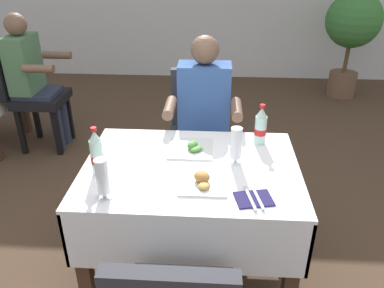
{
  "coord_description": "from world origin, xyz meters",
  "views": [
    {
      "loc": [
        0.18,
        -1.63,
        1.82
      ],
      "look_at": [
        0.06,
        0.25,
        0.82
      ],
      "focal_mm": 36.51,
      "sensor_mm": 36.0,
      "label": 1
    }
  ],
  "objects_px": {
    "beer_glass_middle": "(102,179)",
    "napkin_cutlery_set": "(254,199)",
    "cola_bottle_primary": "(97,154)",
    "main_dining_table": "(191,192)",
    "plate_far_diner": "(191,148)",
    "beer_glass_left": "(236,145)",
    "plate_near_camera": "(203,181)",
    "cola_bottle_secondary": "(261,127)",
    "background_chair_right": "(30,92)",
    "seated_diner_far": "(204,117)",
    "chair_far_diner_seat": "(198,130)",
    "potted_plant_corner": "(352,28)",
    "background_patron": "(32,76)"
  },
  "relations": [
    {
      "from": "beer_glass_middle",
      "to": "chair_far_diner_seat",
      "type": "bearing_deg",
      "value": 71.27
    },
    {
      "from": "main_dining_table",
      "to": "chair_far_diner_seat",
      "type": "distance_m",
      "value": 0.82
    },
    {
      "from": "beer_glass_middle",
      "to": "plate_near_camera",
      "type": "bearing_deg",
      "value": 17.61
    },
    {
      "from": "main_dining_table",
      "to": "cola_bottle_secondary",
      "type": "distance_m",
      "value": 0.56
    },
    {
      "from": "beer_glass_left",
      "to": "cola_bottle_secondary",
      "type": "height_order",
      "value": "cola_bottle_secondary"
    },
    {
      "from": "main_dining_table",
      "to": "cola_bottle_primary",
      "type": "xyz_separation_m",
      "value": [
        -0.47,
        -0.1,
        0.28
      ]
    },
    {
      "from": "main_dining_table",
      "to": "chair_far_diner_seat",
      "type": "xyz_separation_m",
      "value": [
        0.0,
        0.82,
        -0.01
      ]
    },
    {
      "from": "napkin_cutlery_set",
      "to": "seated_diner_far",
      "type": "bearing_deg",
      "value": 105.08
    },
    {
      "from": "plate_near_camera",
      "to": "cola_bottle_primary",
      "type": "distance_m",
      "value": 0.55
    },
    {
      "from": "plate_near_camera",
      "to": "napkin_cutlery_set",
      "type": "distance_m",
      "value": 0.27
    },
    {
      "from": "plate_far_diner",
      "to": "beer_glass_middle",
      "type": "bearing_deg",
      "value": -127.38
    },
    {
      "from": "beer_glass_middle",
      "to": "cola_bottle_primary",
      "type": "height_order",
      "value": "cola_bottle_primary"
    },
    {
      "from": "beer_glass_middle",
      "to": "cola_bottle_secondary",
      "type": "relative_size",
      "value": 0.84
    },
    {
      "from": "seated_diner_far",
      "to": "cola_bottle_secondary",
      "type": "xyz_separation_m",
      "value": [
        0.34,
        -0.42,
        0.13
      ]
    },
    {
      "from": "beer_glass_middle",
      "to": "potted_plant_corner",
      "type": "relative_size",
      "value": 0.16
    },
    {
      "from": "chair_far_diner_seat",
      "to": "beer_glass_left",
      "type": "xyz_separation_m",
      "value": [
        0.24,
        -0.77,
        0.29
      ]
    },
    {
      "from": "plate_near_camera",
      "to": "background_chair_right",
      "type": "distance_m",
      "value": 2.38
    },
    {
      "from": "background_chair_right",
      "to": "beer_glass_middle",
      "type": "bearing_deg",
      "value": -56.83
    },
    {
      "from": "seated_diner_far",
      "to": "cola_bottle_primary",
      "type": "relative_size",
      "value": 4.79
    },
    {
      "from": "chair_far_diner_seat",
      "to": "cola_bottle_secondary",
      "type": "bearing_deg",
      "value": -53.8
    },
    {
      "from": "chair_far_diner_seat",
      "to": "seated_diner_far",
      "type": "distance_m",
      "value": 0.2
    },
    {
      "from": "cola_bottle_primary",
      "to": "napkin_cutlery_set",
      "type": "xyz_separation_m",
      "value": [
        0.78,
        -0.18,
        -0.11
      ]
    },
    {
      "from": "main_dining_table",
      "to": "beer_glass_middle",
      "type": "xyz_separation_m",
      "value": [
        -0.38,
        -0.31,
        0.27
      ]
    },
    {
      "from": "main_dining_table",
      "to": "cola_bottle_secondary",
      "type": "xyz_separation_m",
      "value": [
        0.39,
        0.29,
        0.28
      ]
    },
    {
      "from": "background_patron",
      "to": "cola_bottle_secondary",
      "type": "bearing_deg",
      "value": -32.69
    },
    {
      "from": "seated_diner_far",
      "to": "plate_far_diner",
      "type": "height_order",
      "value": "seated_diner_far"
    },
    {
      "from": "main_dining_table",
      "to": "beer_glass_left",
      "type": "bearing_deg",
      "value": 11.62
    },
    {
      "from": "beer_glass_middle",
      "to": "cola_bottle_primary",
      "type": "bearing_deg",
      "value": 111.87
    },
    {
      "from": "background_patron",
      "to": "potted_plant_corner",
      "type": "height_order",
      "value": "potted_plant_corner"
    },
    {
      "from": "seated_diner_far",
      "to": "napkin_cutlery_set",
      "type": "height_order",
      "value": "seated_diner_far"
    },
    {
      "from": "plate_far_diner",
      "to": "beer_glass_left",
      "type": "distance_m",
      "value": 0.29
    },
    {
      "from": "beer_glass_left",
      "to": "napkin_cutlery_set",
      "type": "distance_m",
      "value": 0.36
    },
    {
      "from": "main_dining_table",
      "to": "seated_diner_far",
      "type": "distance_m",
      "value": 0.73
    },
    {
      "from": "cola_bottle_primary",
      "to": "background_chair_right",
      "type": "xyz_separation_m",
      "value": [
        -1.12,
        1.63,
        -0.3
      ]
    },
    {
      "from": "beer_glass_middle",
      "to": "napkin_cutlery_set",
      "type": "bearing_deg",
      "value": 2.47
    },
    {
      "from": "napkin_cutlery_set",
      "to": "background_patron",
      "type": "distance_m",
      "value": 2.59
    },
    {
      "from": "chair_far_diner_seat",
      "to": "background_patron",
      "type": "relative_size",
      "value": 0.77
    },
    {
      "from": "main_dining_table",
      "to": "beer_glass_left",
      "type": "distance_m",
      "value": 0.37
    },
    {
      "from": "chair_far_diner_seat",
      "to": "beer_glass_left",
      "type": "distance_m",
      "value": 0.86
    },
    {
      "from": "beer_glass_left",
      "to": "background_chair_right",
      "type": "bearing_deg",
      "value": 141.02
    },
    {
      "from": "beer_glass_middle",
      "to": "main_dining_table",
      "type": "bearing_deg",
      "value": 39.28
    },
    {
      "from": "chair_far_diner_seat",
      "to": "napkin_cutlery_set",
      "type": "relative_size",
      "value": 4.94
    },
    {
      "from": "background_patron",
      "to": "beer_glass_left",
      "type": "bearing_deg",
      "value": -39.75
    },
    {
      "from": "seated_diner_far",
      "to": "beer_glass_left",
      "type": "height_order",
      "value": "seated_diner_far"
    },
    {
      "from": "main_dining_table",
      "to": "potted_plant_corner",
      "type": "xyz_separation_m",
      "value": [
        1.74,
        3.11,
        0.29
      ]
    },
    {
      "from": "plate_near_camera",
      "to": "cola_bottle_secondary",
      "type": "relative_size",
      "value": 0.96
    },
    {
      "from": "cola_bottle_primary",
      "to": "cola_bottle_secondary",
      "type": "xyz_separation_m",
      "value": [
        0.86,
        0.39,
        -0.01
      ]
    },
    {
      "from": "plate_far_diner",
      "to": "beer_glass_left",
      "type": "height_order",
      "value": "beer_glass_left"
    },
    {
      "from": "seated_diner_far",
      "to": "cola_bottle_primary",
      "type": "bearing_deg",
      "value": -122.34
    },
    {
      "from": "napkin_cutlery_set",
      "to": "main_dining_table",
      "type": "bearing_deg",
      "value": 137.67
    }
  ]
}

